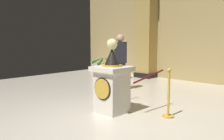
{
  "coord_description": "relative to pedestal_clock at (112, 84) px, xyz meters",
  "views": [
    {
      "loc": [
        3.33,
        -3.33,
        1.58
      ],
      "look_at": [
        -0.19,
        0.42,
        0.93
      ],
      "focal_mm": 38.89,
      "sensor_mm": 36.0,
      "label": 1
    }
  ],
  "objects": [
    {
      "name": "ground_plane",
      "position": [
        0.19,
        -0.41,
        -0.63
      ],
      "size": [
        12.65,
        12.65,
        0.0
      ],
      "primitive_type": "plane",
      "color": "beige"
    },
    {
      "name": "back_wall",
      "position": [
        0.19,
        4.96,
        1.26
      ],
      "size": [
        12.65,
        0.16,
        3.77
      ],
      "primitive_type": "cube",
      "color": "tan",
      "rests_on": "ground_plane"
    },
    {
      "name": "pedestal_clock",
      "position": [
        0.0,
        0.0,
        0.0
      ],
      "size": [
        0.72,
        0.72,
        1.59
      ],
      "color": "silver",
      "rests_on": "ground_plane"
    },
    {
      "name": "stanchion_near",
      "position": [
        1.06,
        0.55,
        -0.27
      ],
      "size": [
        0.24,
        0.24,
        1.01
      ],
      "color": "gold",
      "rests_on": "ground_plane"
    },
    {
      "name": "stanchion_far",
      "position": [
        -0.95,
        0.67,
        -0.27
      ],
      "size": [
        0.24,
        0.24,
        1.01
      ],
      "color": "gold",
      "rests_on": "ground_plane"
    },
    {
      "name": "velvet_rope",
      "position": [
        0.06,
        0.61,
        0.16
      ],
      "size": [
        1.1,
        1.07,
        0.22
      ],
      "color": "#591419"
    },
    {
      "name": "column_left",
      "position": [
        -2.34,
        4.62,
        1.17
      ],
      "size": [
        0.8,
        0.8,
        3.62
      ],
      "color": "black",
      "rests_on": "ground_plane"
    },
    {
      "name": "potted_palm_left",
      "position": [
        -2.11,
        1.81,
        -0.32
      ],
      "size": [
        0.73,
        0.71,
        1.06
      ],
      "color": "black",
      "rests_on": "ground_plane"
    },
    {
      "name": "bystander_guest",
      "position": [
        -1.41,
        1.89,
        0.3
      ],
      "size": [
        0.38,
        0.42,
        1.74
      ],
      "color": "#26262D",
      "rests_on": "ground_plane"
    },
    {
      "name": "cafe_table",
      "position": [
        -2.39,
        1.91,
        -0.16
      ],
      "size": [
        0.51,
        0.51,
        0.73
      ],
      "color": "#332D28",
      "rests_on": "ground_plane"
    },
    {
      "name": "cafe_chair_red",
      "position": [
        -1.8,
        1.82,
        -0.05
      ],
      "size": [
        0.55,
        0.55,
        0.96
      ],
      "color": "black",
      "rests_on": "ground_plane"
    }
  ]
}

